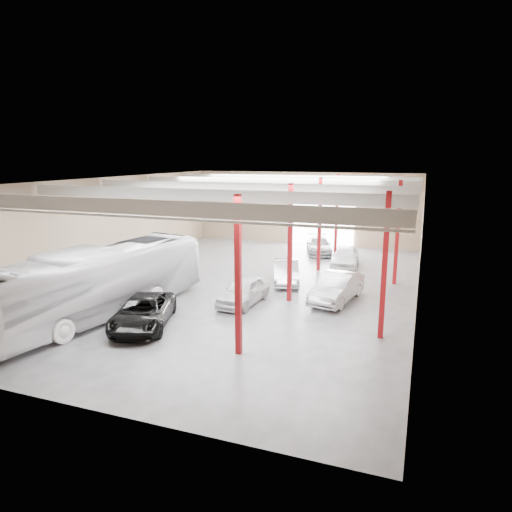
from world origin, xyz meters
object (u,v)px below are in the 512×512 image
Objects in this scene: car_right_near at (337,288)px; car_right_far at (345,257)px; black_sedan at (143,312)px; coach_bus at (100,282)px; car_row_a at (244,291)px; car_row_b at (286,272)px; car_row_c at (319,245)px.

car_right_far reaches higher than car_right_near.
black_sedan is 17.78m from car_right_far.
coach_bus is 3.01× the size of car_row_a.
coach_bus is at bearing -145.51° from car_row_b.
coach_bus is 2.91× the size of car_row_b.
car_row_a is 0.88× the size of car_right_near.
black_sedan is 1.08× the size of car_right_near.
car_right_far is at bearing 45.13° from black_sedan.
car_right_near reaches higher than car_row_c.
black_sedan is 21.14m from car_row_c.
car_right_near is at bearing -53.45° from car_row_b.
car_row_a is at bearing -144.88° from car_right_near.
car_row_b is 10.25m from car_row_c.
car_right_near is at bearing 21.91° from black_sedan.
car_right_near is 1.02× the size of car_right_far.
car_right_near reaches higher than car_row_b.
car_row_a is at bearing -115.80° from car_right_far.
car_row_c is at bearing 58.08° from black_sedan.
car_row_b is 6.46m from car_right_far.
car_right_far is (3.08, -4.57, 0.13)m from car_row_c.
car_row_b is at bearing -123.41° from car_right_far.
black_sedan is at bearing -119.27° from car_row_c.
black_sedan is at bearing -2.29° from coach_bus.
coach_bus reaches higher than car_right_near.
car_right_near is (11.56, 6.87, -1.06)m from coach_bus.
car_row_a is 0.90× the size of car_right_far.
black_sedan is at bearing -131.10° from car_row_b.
car_row_b is 0.94× the size of car_row_c.
car_row_b is at bearing 154.69° from car_right_near.
coach_bus reaches higher than car_row_a.
coach_bus is at bearing -127.69° from car_row_c.
car_right_far is at bearing 73.46° from car_row_a.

